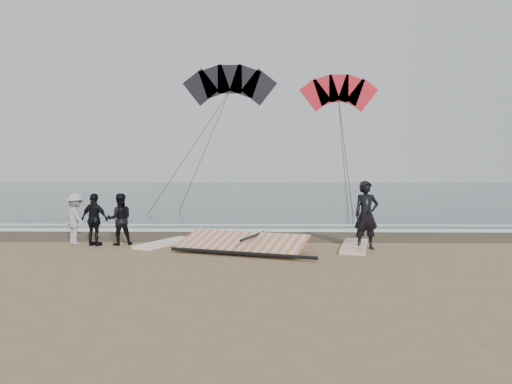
# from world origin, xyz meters

# --- Properties ---
(ground) EXTENTS (120.00, 120.00, 0.00)m
(ground) POSITION_xyz_m (0.00, 0.00, 0.00)
(ground) COLOR #8C704C
(ground) RESTS_ON ground
(sea) EXTENTS (120.00, 54.00, 0.02)m
(sea) POSITION_xyz_m (0.00, 33.00, 0.01)
(sea) COLOR #233838
(sea) RESTS_ON ground
(wet_sand) EXTENTS (120.00, 2.80, 0.01)m
(wet_sand) POSITION_xyz_m (0.00, 4.50, 0.01)
(wet_sand) COLOR #4C3D2B
(wet_sand) RESTS_ON ground
(foam_near) EXTENTS (120.00, 0.90, 0.01)m
(foam_near) POSITION_xyz_m (0.00, 5.90, 0.03)
(foam_near) COLOR white
(foam_near) RESTS_ON sea
(foam_far) EXTENTS (120.00, 0.45, 0.01)m
(foam_far) POSITION_xyz_m (0.00, 7.60, 0.03)
(foam_far) COLOR white
(foam_far) RESTS_ON sea
(man_main) EXTENTS (0.80, 0.60, 1.98)m
(man_main) POSITION_xyz_m (3.36, 1.98, 0.99)
(man_main) COLOR black
(man_main) RESTS_ON ground
(board_white) EXTENTS (1.25, 2.60, 0.10)m
(board_white) POSITION_xyz_m (3.07, 2.16, 0.05)
(board_white) COLOR white
(board_white) RESTS_ON ground
(board_cream) EXTENTS (1.58, 2.37, 0.10)m
(board_cream) POSITION_xyz_m (-2.64, 2.71, 0.05)
(board_cream) COLOR white
(board_cream) RESTS_ON ground
(trio_cluster) EXTENTS (2.44, 1.19, 1.59)m
(trio_cluster) POSITION_xyz_m (-4.77, 2.60, 0.79)
(trio_cluster) COLOR black
(trio_cluster) RESTS_ON ground
(sail_rig) EXTENTS (3.95, 2.81, 0.49)m
(sail_rig) POSITION_xyz_m (-0.27, 1.52, 0.19)
(sail_rig) COLOR black
(sail_rig) RESTS_ON ground
(kite_red) EXTENTS (6.19, 7.50, 16.51)m
(kite_red) POSITION_xyz_m (5.84, 24.46, 7.59)
(kite_red) COLOR red
(kite_red) RESTS_ON ground
(kite_dark) EXTENTS (7.48, 5.83, 14.17)m
(kite_dark) POSITION_xyz_m (-2.07, 23.21, 7.99)
(kite_dark) COLOR black
(kite_dark) RESTS_ON ground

